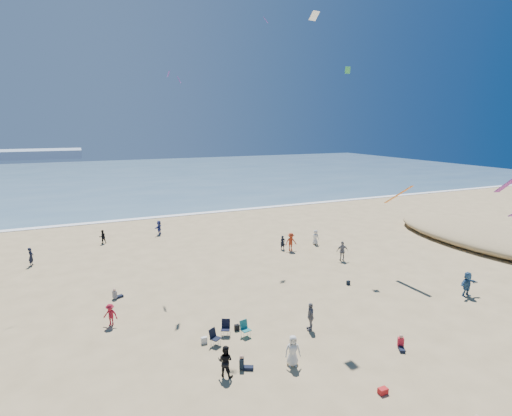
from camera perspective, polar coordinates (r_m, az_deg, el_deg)
name	(u,v)px	position (r m, az deg, el deg)	size (l,w,h in m)	color
ocean	(108,177)	(106.58, -20.42, 4.16)	(220.00, 100.00, 0.06)	#476B84
surf_line	(134,219)	(57.41, -17.05, -1.55)	(220.00, 1.20, 0.08)	white
standing_flyers	(265,270)	(33.63, 1.28, -8.89)	(34.71, 41.00, 1.92)	black
seated_group	(302,377)	(21.68, 6.64, -22.90)	(15.60, 27.07, 0.84)	white
chair_cluster	(229,332)	(25.28, -3.86, -17.20)	(2.77, 1.61, 1.00)	black
white_tote	(204,340)	(25.15, -7.42, -18.23)	(0.35, 0.20, 0.40)	silver
black_backpack	(237,327)	(26.34, -2.75, -16.68)	(0.30, 0.22, 0.38)	black
cooler	(383,391)	(22.04, 17.68, -23.64)	(0.45, 0.30, 0.30)	red
navy_bag	(348,283)	(33.83, 13.04, -10.36)	(0.28, 0.18, 0.34)	black
kites_aloft	(336,100)	(28.52, 11.32, 14.92)	(40.46, 38.24, 29.28)	#DA2963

